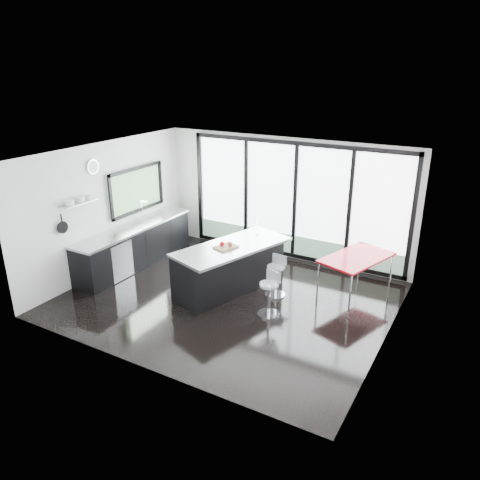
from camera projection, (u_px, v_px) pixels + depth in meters
The scene contains 11 objects.
floor at pixel (228, 299), 9.12m from camera, with size 6.00×5.00×0.00m, color black.
ceiling at pixel (226, 156), 8.11m from camera, with size 6.00×5.00×0.00m, color white.
wall_back at pixel (294, 206), 10.54m from camera, with size 6.00×0.09×2.80m.
wall_front at pixel (136, 284), 6.59m from camera, with size 6.00×0.00×2.80m, color silver.
wall_left at pixel (116, 198), 10.15m from camera, with size 0.26×5.00×2.80m.
wall_right at pixel (393, 264), 7.23m from camera, with size 0.00×5.00×2.80m, color silver.
counter_cabinets at pixel (135, 245), 10.51m from camera, with size 0.69×3.24×1.36m.
island at pixel (230, 267), 9.34m from camera, with size 1.69×2.58×1.27m.
bar_stool_near at pixel (269, 299), 8.44m from camera, with size 0.40×0.40×0.64m, color silver.
bar_stool_far at pixel (275, 281), 9.15m from camera, with size 0.40×0.40×0.64m, color silver.
red_table at pixel (355, 275), 9.20m from camera, with size 0.85×1.48×0.79m, color #99050C.
Camera 1 is at (4.20, -6.93, 4.34)m, focal length 35.00 mm.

